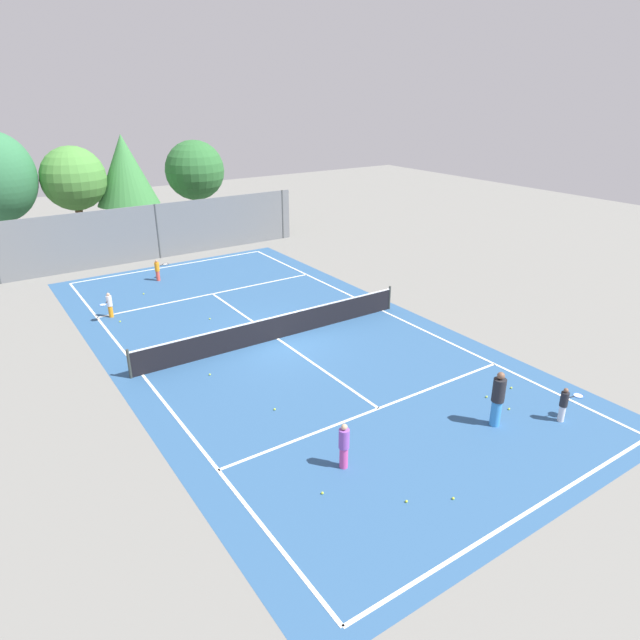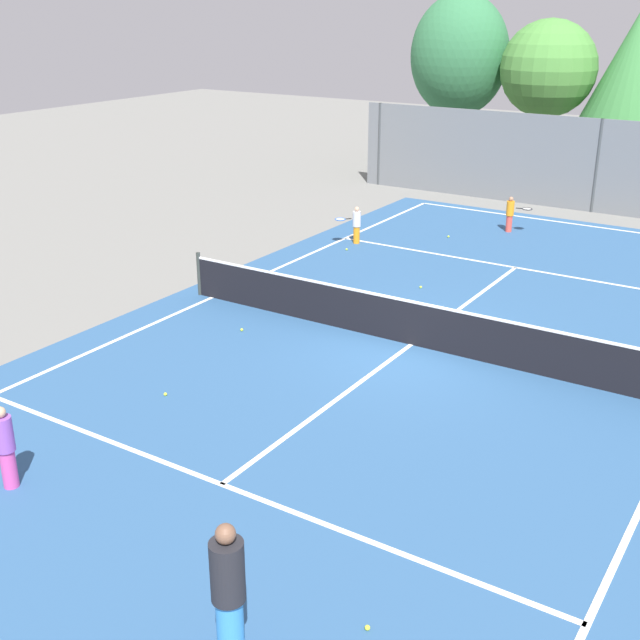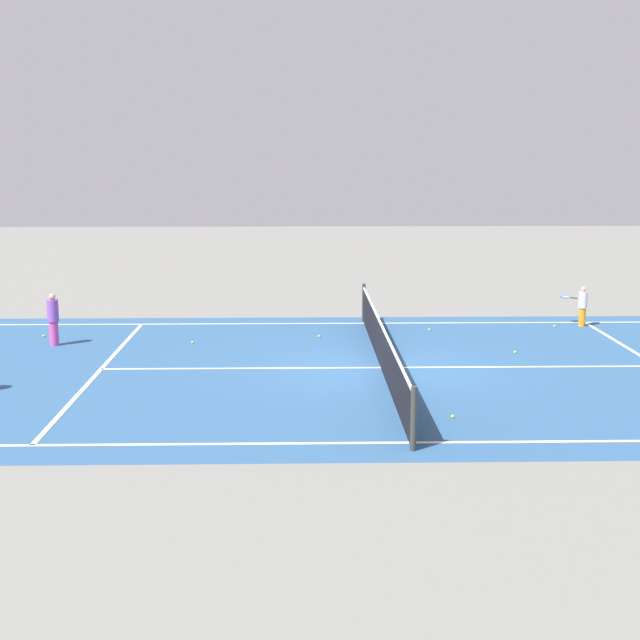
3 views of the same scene
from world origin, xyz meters
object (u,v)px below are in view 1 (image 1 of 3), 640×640
Objects in this scene: player_2 at (109,305)px; tennis_ball_4 at (511,388)px; tennis_ball_3 at (487,397)px; tennis_ball_13 at (322,493)px; tennis_ball_1 at (303,330)px; tennis_ball_2 at (509,409)px; tennis_ball_7 at (120,321)px; tennis_ball_9 at (158,349)px; tennis_ball_10 at (210,374)px; player_3 at (344,445)px; tennis_ball_6 at (144,294)px; tennis_ball_8 at (210,319)px; player_0 at (158,270)px; player_1 at (498,398)px; tennis_ball_11 at (344,310)px; tennis_ball_0 at (453,498)px; tennis_ball_5 at (406,501)px; player_4 at (564,404)px; tennis_ball_12 at (275,409)px.

tennis_ball_4 is (9.49, -14.03, -0.56)m from player_2.
tennis_ball_13 is (-7.09, -0.86, 0.00)m from tennis_ball_3.
tennis_ball_2 is at bearing -76.77° from tennis_ball_1.
tennis_ball_9 is at bearing -82.83° from tennis_ball_7.
tennis_ball_2 is at bearing -0.32° from tennis_ball_13.
player_2 is at bearing 100.87° from tennis_ball_10.
tennis_ball_2 and tennis_ball_9 have the same top height.
player_3 reaches higher than tennis_ball_3.
player_3 is 20.39× the size of tennis_ball_6.
player_2 reaches higher than tennis_ball_13.
tennis_ball_2 is 1.00× the size of tennis_ball_13.
tennis_ball_8 is at bearing -29.54° from tennis_ball_7.
player_0 is 19.36m from player_1.
tennis_ball_8 is 1.00× the size of tennis_ball_10.
tennis_ball_11 is (1.75, 10.02, -0.88)m from player_1.
player_0 reaches higher than tennis_ball_0.
tennis_ball_5 is (-6.72, -2.19, 0.00)m from tennis_ball_4.
tennis_ball_6 is 1.00× the size of tennis_ball_8.
tennis_ball_0 is at bearing -173.23° from player_4.
player_1 reaches higher than tennis_ball_0.
tennis_ball_5 is at bearing -93.15° from tennis_ball_8.
tennis_ball_9 is 10.45m from tennis_ball_13.
tennis_ball_13 is (-0.89, -16.95, 0.00)m from tennis_ball_6.
player_3 reaches higher than player_2.
tennis_ball_5 is at bearing -179.37° from player_4.
tennis_ball_12 is (-0.12, 3.50, -0.66)m from player_3.
player_2 reaches higher than tennis_ball_12.
tennis_ball_0 is (3.80, -16.79, -0.56)m from player_2.
player_0 is at bearing 121.68° from tennis_ball_11.
tennis_ball_0 is at bearing -114.11° from tennis_ball_11.
player_2 is 17.18× the size of tennis_ball_0.
player_1 is 1.82m from tennis_ball_3.
tennis_ball_1 is 9.06m from tennis_ball_2.
tennis_ball_7 is at bearing 102.80° from tennis_ball_0.
player_1 is 2.64m from tennis_ball_4.
tennis_ball_1 is 1.00× the size of tennis_ball_9.
player_2 is at bearing 94.76° from tennis_ball_13.
tennis_ball_0 is 1.00× the size of tennis_ball_5.
player_3 is 20.39× the size of tennis_ball_0.
tennis_ball_6 is at bearing 111.08° from tennis_ball_3.
tennis_ball_8 is (0.74, 13.54, 0.00)m from tennis_ball_5.
player_3 is at bearing -178.26° from tennis_ball_4.
player_3 reaches higher than tennis_ball_2.
player_0 reaches higher than tennis_ball_10.
tennis_ball_7 is 10.16m from tennis_ball_12.
tennis_ball_2 is at bearing -47.05° from tennis_ball_10.
tennis_ball_11 is at bearing -24.04° from tennis_ball_8.
tennis_ball_10 is at bearing -163.58° from tennis_ball_1.
player_3 reaches higher than tennis_ball_6.
tennis_ball_10 is 1.00× the size of tennis_ball_11.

